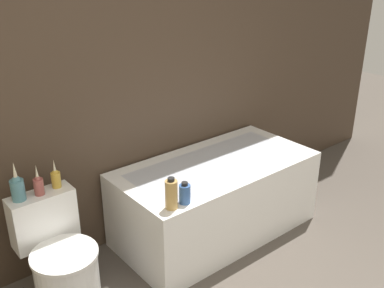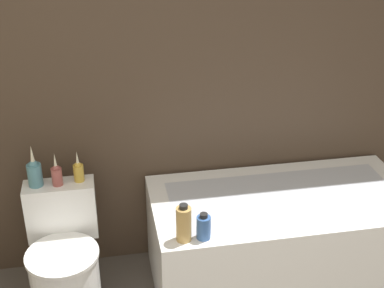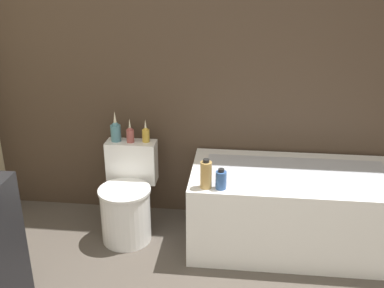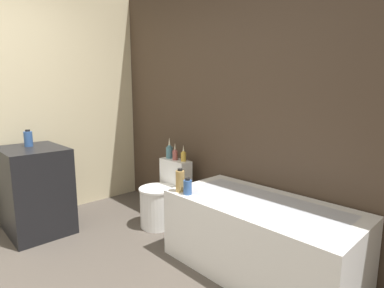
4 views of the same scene
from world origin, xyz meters
name	(u,v)px [view 1 (image 1 of 4)]	position (x,y,z in m)	size (l,w,h in m)	color
wall_back_tiled	(80,67)	(0.00, 2.19, 1.30)	(6.40, 0.06, 2.60)	#423326
bathtub	(216,197)	(0.77, 1.77, 0.29)	(1.45, 0.73, 0.57)	white
toilet	(62,266)	(-0.44, 1.76, 0.29)	(0.38, 0.52, 0.68)	white
vase_gold	(17,187)	(-0.55, 1.96, 0.76)	(0.08, 0.08, 0.23)	teal
vase_silver	(39,185)	(-0.44, 1.94, 0.74)	(0.06, 0.06, 0.19)	#994C47
vase_bronze	(56,178)	(-0.33, 1.96, 0.74)	(0.06, 0.06, 0.18)	gold
shampoo_bottle_tall	(171,194)	(0.16, 1.49, 0.66)	(0.07, 0.07, 0.20)	tan
shampoo_bottle_short	(185,194)	(0.25, 1.49, 0.63)	(0.07, 0.07, 0.14)	#335999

